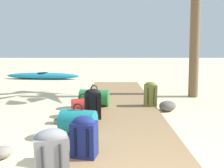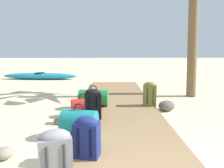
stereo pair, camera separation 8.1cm
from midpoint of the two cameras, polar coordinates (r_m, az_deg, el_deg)
ground_plane at (r=4.54m, az=2.41°, el=-9.19°), size 60.00×60.00×0.00m
boardwalk at (r=5.25m, az=2.03°, el=-6.17°), size 1.75×7.54×0.08m
backpack_black at (r=4.25m, az=-4.75°, el=-5.02°), size 0.33×0.24×0.59m
backpack_navy at (r=2.82m, az=-6.70°, el=-13.27°), size 0.35×0.28×0.53m
duffel_bag_green at (r=5.25m, az=-4.45°, el=-3.56°), size 0.74×0.47×0.50m
duffel_bag_teal at (r=3.58m, az=-8.43°, el=-9.73°), size 0.62×0.50×0.50m
backpack_grey at (r=2.45m, az=-14.89°, el=-17.02°), size 0.39×0.30×0.54m
backpack_olive at (r=5.27m, az=10.27°, el=-2.40°), size 0.29×0.23×0.58m
duffel_bag_red at (r=4.73m, az=-7.30°, el=-5.55°), size 0.56×0.42×0.41m
kayak at (r=10.87m, az=-17.75°, el=2.06°), size 3.59×0.91×0.32m
rock_left_near at (r=4.39m, az=-13.47°, el=-9.32°), size 0.29×0.29×0.11m
rock_left_far at (r=3.33m, az=-26.39°, el=-15.79°), size 0.25×0.25×0.16m
rock_right_mid at (r=5.26m, az=14.58°, el=-5.57°), size 0.55×0.54×0.23m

